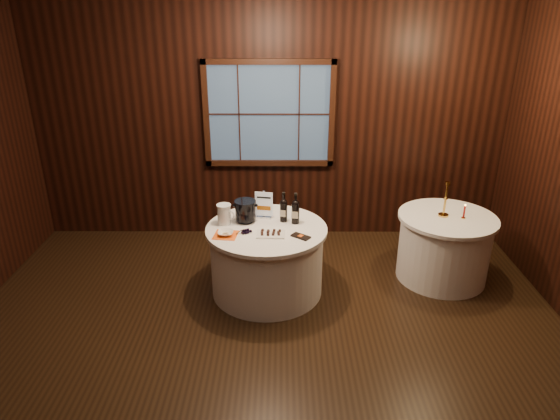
{
  "coord_description": "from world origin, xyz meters",
  "views": [
    {
      "loc": [
        0.16,
        -3.73,
        3.01
      ],
      "look_at": [
        0.14,
        0.9,
        1.01
      ],
      "focal_mm": 32.0,
      "sensor_mm": 36.0,
      "label": 1
    }
  ],
  "objects_px": {
    "port_bottle_left": "(284,209)",
    "glass_pitcher": "(224,214)",
    "chocolate_box": "(301,236)",
    "brass_candlestick": "(445,204)",
    "grape_bunch": "(246,232)",
    "sign_stand": "(264,209)",
    "port_bottle_right": "(295,210)",
    "ice_bucket": "(245,211)",
    "main_table": "(267,260)",
    "red_candle": "(464,213)",
    "side_table": "(444,247)",
    "cracker_bowl": "(226,233)",
    "chocolate_plate": "(271,234)"
  },
  "relations": [
    {
      "from": "main_table",
      "to": "chocolate_box",
      "type": "height_order",
      "value": "chocolate_box"
    },
    {
      "from": "sign_stand",
      "to": "red_candle",
      "type": "bearing_deg",
      "value": 9.02
    },
    {
      "from": "chocolate_plate",
      "to": "grape_bunch",
      "type": "bearing_deg",
      "value": 172.87
    },
    {
      "from": "port_bottle_right",
      "to": "brass_candlestick",
      "type": "distance_m",
      "value": 1.65
    },
    {
      "from": "port_bottle_right",
      "to": "chocolate_plate",
      "type": "height_order",
      "value": "port_bottle_right"
    },
    {
      "from": "main_table",
      "to": "grape_bunch",
      "type": "bearing_deg",
      "value": -143.93
    },
    {
      "from": "main_table",
      "to": "glass_pitcher",
      "type": "distance_m",
      "value": 0.67
    },
    {
      "from": "sign_stand",
      "to": "port_bottle_right",
      "type": "bearing_deg",
      "value": -13.13
    },
    {
      "from": "port_bottle_left",
      "to": "ice_bucket",
      "type": "relative_size",
      "value": 1.39
    },
    {
      "from": "grape_bunch",
      "to": "cracker_bowl",
      "type": "height_order",
      "value": "same"
    },
    {
      "from": "side_table",
      "to": "brass_candlestick",
      "type": "distance_m",
      "value": 0.53
    },
    {
      "from": "chocolate_plate",
      "to": "brass_candlestick",
      "type": "relative_size",
      "value": 0.73
    },
    {
      "from": "sign_stand",
      "to": "grape_bunch",
      "type": "bearing_deg",
      "value": -103.63
    },
    {
      "from": "sign_stand",
      "to": "chocolate_box",
      "type": "height_order",
      "value": "sign_stand"
    },
    {
      "from": "ice_bucket",
      "to": "chocolate_box",
      "type": "bearing_deg",
      "value": -33.28
    },
    {
      "from": "grape_bunch",
      "to": "side_table",
      "type": "bearing_deg",
      "value": 11.47
    },
    {
      "from": "port_bottle_right",
      "to": "side_table",
      "type": "bearing_deg",
      "value": 14.39
    },
    {
      "from": "port_bottle_left",
      "to": "glass_pitcher",
      "type": "height_order",
      "value": "port_bottle_left"
    },
    {
      "from": "main_table",
      "to": "chocolate_plate",
      "type": "distance_m",
      "value": 0.44
    },
    {
      "from": "chocolate_box",
      "to": "brass_candlestick",
      "type": "height_order",
      "value": "brass_candlestick"
    },
    {
      "from": "chocolate_plate",
      "to": "red_candle",
      "type": "xyz_separation_m",
      "value": [
        2.1,
        0.42,
        0.05
      ]
    },
    {
      "from": "sign_stand",
      "to": "cracker_bowl",
      "type": "relative_size",
      "value": 1.98
    },
    {
      "from": "sign_stand",
      "to": "grape_bunch",
      "type": "height_order",
      "value": "sign_stand"
    },
    {
      "from": "grape_bunch",
      "to": "port_bottle_right",
      "type": "bearing_deg",
      "value": 27.25
    },
    {
      "from": "main_table",
      "to": "grape_bunch",
      "type": "distance_m",
      "value": 0.47
    },
    {
      "from": "port_bottle_right",
      "to": "brass_candlestick",
      "type": "bearing_deg",
      "value": 14.9
    },
    {
      "from": "grape_bunch",
      "to": "port_bottle_left",
      "type": "bearing_deg",
      "value": 39.11
    },
    {
      "from": "port_bottle_left",
      "to": "brass_candlestick",
      "type": "height_order",
      "value": "brass_candlestick"
    },
    {
      "from": "sign_stand",
      "to": "cracker_bowl",
      "type": "xyz_separation_m",
      "value": [
        -0.38,
        -0.44,
        -0.08
      ]
    },
    {
      "from": "port_bottle_left",
      "to": "brass_candlestick",
      "type": "distance_m",
      "value": 1.77
    },
    {
      "from": "main_table",
      "to": "brass_candlestick",
      "type": "distance_m",
      "value": 2.04
    },
    {
      "from": "red_candle",
      "to": "side_table",
      "type": "bearing_deg",
      "value": 159.38
    },
    {
      "from": "port_bottle_left",
      "to": "red_candle",
      "type": "xyz_separation_m",
      "value": [
        1.97,
        0.08,
        -0.08
      ]
    },
    {
      "from": "cracker_bowl",
      "to": "port_bottle_left",
      "type": "bearing_deg",
      "value": 30.47
    },
    {
      "from": "port_bottle_right",
      "to": "ice_bucket",
      "type": "distance_m",
      "value": 0.54
    },
    {
      "from": "sign_stand",
      "to": "port_bottle_right",
      "type": "xyz_separation_m",
      "value": [
        0.34,
        -0.14,
        0.04
      ]
    },
    {
      "from": "sign_stand",
      "to": "brass_candlestick",
      "type": "xyz_separation_m",
      "value": [
        1.98,
        0.05,
        0.04
      ]
    },
    {
      "from": "red_candle",
      "to": "main_table",
      "type": "bearing_deg",
      "value": -173.51
    },
    {
      "from": "main_table",
      "to": "port_bottle_left",
      "type": "xyz_separation_m",
      "value": [
        0.18,
        0.16,
        0.53
      ]
    },
    {
      "from": "sign_stand",
      "to": "grape_bunch",
      "type": "xyz_separation_m",
      "value": [
        -0.17,
        -0.4,
        -0.09
      ]
    },
    {
      "from": "cracker_bowl",
      "to": "brass_candlestick",
      "type": "relative_size",
      "value": 0.4
    },
    {
      "from": "chocolate_box",
      "to": "brass_candlestick",
      "type": "xyz_separation_m",
      "value": [
        1.6,
        0.53,
        0.14
      ]
    },
    {
      "from": "side_table",
      "to": "red_candle",
      "type": "height_order",
      "value": "red_candle"
    },
    {
      "from": "main_table",
      "to": "red_candle",
      "type": "xyz_separation_m",
      "value": [
        2.15,
        0.24,
        0.45
      ]
    },
    {
      "from": "sign_stand",
      "to": "port_bottle_right",
      "type": "distance_m",
      "value": 0.37
    },
    {
      "from": "glass_pitcher",
      "to": "red_candle",
      "type": "bearing_deg",
      "value": 27.93
    },
    {
      "from": "sign_stand",
      "to": "ice_bucket",
      "type": "xyz_separation_m",
      "value": [
        -0.2,
        -0.1,
        0.02
      ]
    },
    {
      "from": "main_table",
      "to": "ice_bucket",
      "type": "distance_m",
      "value": 0.58
    },
    {
      "from": "port_bottle_left",
      "to": "ice_bucket",
      "type": "height_order",
      "value": "port_bottle_left"
    },
    {
      "from": "ice_bucket",
      "to": "chocolate_box",
      "type": "distance_m",
      "value": 0.7
    }
  ]
}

